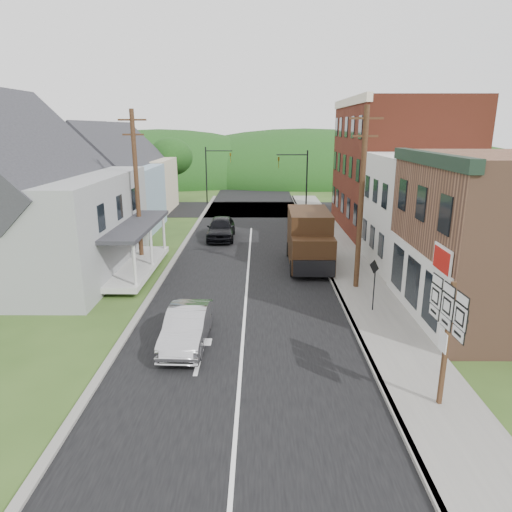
{
  "coord_description": "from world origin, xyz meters",
  "views": [
    {
      "loc": [
        0.62,
        -18.59,
        8.01
      ],
      "look_at": [
        0.49,
        1.91,
        2.2
      ],
      "focal_mm": 32.0,
      "sensor_mm": 36.0,
      "label": 1
    }
  ],
  "objects_px": {
    "silver_sedan": "(187,327)",
    "route_sign_cluster": "(446,327)",
    "delivery_van": "(309,239)",
    "dark_sedan": "(221,228)",
    "warning_sign": "(374,278)"
  },
  "relations": [
    {
      "from": "delivery_van",
      "to": "warning_sign",
      "type": "height_order",
      "value": "delivery_van"
    },
    {
      "from": "silver_sedan",
      "to": "warning_sign",
      "type": "bearing_deg",
      "value": 23.26
    },
    {
      "from": "silver_sedan",
      "to": "route_sign_cluster",
      "type": "bearing_deg",
      "value": -25.28
    },
    {
      "from": "silver_sedan",
      "to": "delivery_van",
      "type": "height_order",
      "value": "delivery_van"
    },
    {
      "from": "dark_sedan",
      "to": "warning_sign",
      "type": "bearing_deg",
      "value": -61.35
    },
    {
      "from": "silver_sedan",
      "to": "warning_sign",
      "type": "height_order",
      "value": "warning_sign"
    },
    {
      "from": "delivery_van",
      "to": "route_sign_cluster",
      "type": "xyz_separation_m",
      "value": [
        2.3,
        -14.29,
        0.95
      ]
    },
    {
      "from": "delivery_van",
      "to": "route_sign_cluster",
      "type": "bearing_deg",
      "value": -80.03
    },
    {
      "from": "dark_sedan",
      "to": "route_sign_cluster",
      "type": "bearing_deg",
      "value": -69.77
    },
    {
      "from": "dark_sedan",
      "to": "warning_sign",
      "type": "xyz_separation_m",
      "value": [
        7.85,
        -13.94,
        0.82
      ]
    },
    {
      "from": "delivery_van",
      "to": "warning_sign",
      "type": "xyz_separation_m",
      "value": [
        2.08,
        -7.15,
        -0.01
      ]
    },
    {
      "from": "dark_sedan",
      "to": "delivery_van",
      "type": "distance_m",
      "value": 8.95
    },
    {
      "from": "delivery_van",
      "to": "route_sign_cluster",
      "type": "height_order",
      "value": "route_sign_cluster"
    },
    {
      "from": "dark_sedan",
      "to": "route_sign_cluster",
      "type": "xyz_separation_m",
      "value": [
        8.08,
        -21.08,
        1.78
      ]
    },
    {
      "from": "delivery_van",
      "to": "route_sign_cluster",
      "type": "relative_size",
      "value": 1.55
    }
  ]
}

